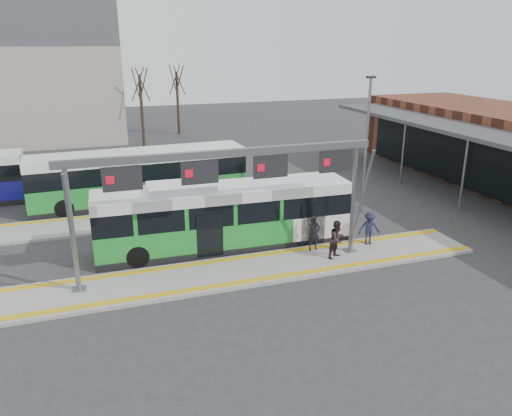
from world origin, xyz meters
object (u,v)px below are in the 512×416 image
Objects in this scene: gantry at (228,175)px; hero_bus at (224,217)px; passenger_a at (314,233)px; passenger_c at (369,228)px; passenger_b at (337,239)px.

gantry is 3.96m from hero_bus.
gantry is at bearing -173.26° from passenger_a.
hero_bus is at bearing 173.34° from passenger_c.
passenger_a is at bearing -27.08° from hero_bus.
passenger_b reaches higher than passenger_c.
gantry is at bearing -99.05° from hero_bus.
hero_bus is (0.53, 2.77, -2.78)m from gantry.
passenger_b is 2.36m from passenger_c.
gantry is 5.91m from passenger_b.
gantry is 7.97× the size of passenger_c.
hero_bus is at bearing 148.52° from passenger_a.
passenger_b is (4.90, -0.40, -3.28)m from gantry.
passenger_c is (2.81, -0.21, -0.01)m from passenger_a.
gantry reaches higher than passenger_c.
gantry is 1.07× the size of hero_bus.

